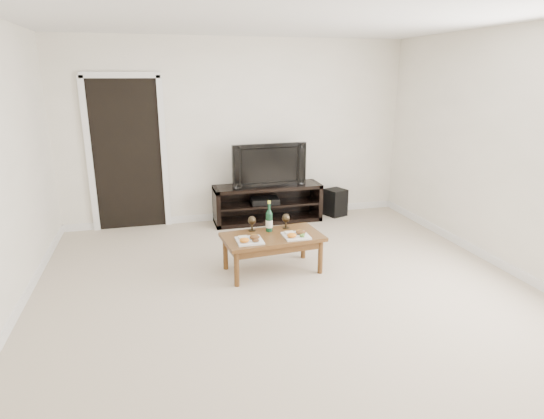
{
  "coord_description": "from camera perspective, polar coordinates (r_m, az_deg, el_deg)",
  "views": [
    {
      "loc": [
        -1.2,
        -3.74,
        2.09
      ],
      "look_at": [
        -0.01,
        0.79,
        0.7
      ],
      "focal_mm": 30.0,
      "sensor_mm": 36.0,
      "label": 1
    }
  ],
  "objects": [
    {
      "name": "ceiling",
      "position": [
        3.97,
        3.32,
        24.16
      ],
      "size": [
        5.0,
        5.5,
        0.04
      ],
      "primitive_type": "cube",
      "color": "white",
      "rests_on": "back_wall"
    },
    {
      "name": "coffee_table",
      "position": [
        5.01,
        0.05,
        -5.51
      ],
      "size": [
        1.11,
        0.68,
        0.42
      ],
      "primitive_type": "cube",
      "rotation": [
        0.0,
        0.0,
        0.09
      ],
      "color": "brown",
      "rests_on": "ground"
    },
    {
      "name": "media_console",
      "position": [
        6.69,
        -0.57,
        0.78
      ],
      "size": [
        1.57,
        0.45,
        0.55
      ],
      "primitive_type": "cube",
      "color": "black",
      "rests_on": "ground"
    },
    {
      "name": "goblet_left",
      "position": [
        5.06,
        -2.52,
        -1.77
      ],
      "size": [
        0.09,
        0.09,
        0.17
      ],
      "primitive_type": null,
      "color": "#31281B",
      "rests_on": "coffee_table"
    },
    {
      "name": "wine_bottle",
      "position": [
        5.01,
        -0.36,
        -0.84
      ],
      "size": [
        0.07,
        0.07,
        0.35
      ],
      "primitive_type": "cylinder",
      "color": "#0E341E",
      "rests_on": "coffee_table"
    },
    {
      "name": "back_wall",
      "position": [
        6.67,
        -4.31,
        9.69
      ],
      "size": [
        5.0,
        0.04,
        2.6
      ],
      "primitive_type": "cube",
      "color": "white",
      "rests_on": "ground"
    },
    {
      "name": "television",
      "position": [
        6.55,
        -0.58,
        5.72
      ],
      "size": [
        1.09,
        0.2,
        0.62
      ],
      "primitive_type": "imported",
      "rotation": [
        0.0,
        0.0,
        0.06
      ],
      "color": "black",
      "rests_on": "media_console"
    },
    {
      "name": "plate_left",
      "position": [
        4.75,
        -2.85,
        -3.65
      ],
      "size": [
        0.27,
        0.27,
        0.07
      ],
      "primitive_type": "cube",
      "color": "white",
      "rests_on": "coffee_table"
    },
    {
      "name": "doorway",
      "position": [
        6.58,
        -17.68,
        6.43
      ],
      "size": [
        0.9,
        0.02,
        2.05
      ],
      "primitive_type": "cube",
      "color": "black",
      "rests_on": "ground"
    },
    {
      "name": "plate_right",
      "position": [
        4.89,
        3.03,
        -3.05
      ],
      "size": [
        0.27,
        0.27,
        0.07
      ],
      "primitive_type": "cube",
      "color": "white",
      "rests_on": "coffee_table"
    },
    {
      "name": "floor",
      "position": [
        4.45,
        2.75,
        -11.5
      ],
      "size": [
        5.5,
        5.5,
        0.0
      ],
      "primitive_type": "plane",
      "color": "#BFB09A",
      "rests_on": "ground"
    },
    {
      "name": "subwoofer",
      "position": [
        7.06,
        7.96,
        0.9
      ],
      "size": [
        0.35,
        0.35,
        0.41
      ],
      "primitive_type": "cube",
      "rotation": [
        0.0,
        0.0,
        0.36
      ],
      "color": "black",
      "rests_on": "ground"
    },
    {
      "name": "goblet_right",
      "position": [
        5.14,
        1.75,
        -1.44
      ],
      "size": [
        0.09,
        0.09,
        0.17
      ],
      "primitive_type": null,
      "color": "#31281B",
      "rests_on": "coffee_table"
    },
    {
      "name": "av_receiver",
      "position": [
        6.65,
        -0.91,
        1.15
      ],
      "size": [
        0.42,
        0.33,
        0.08
      ],
      "primitive_type": "cube",
      "rotation": [
        0.0,
        0.0,
        -0.07
      ],
      "color": "black",
      "rests_on": "media_console"
    }
  ]
}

